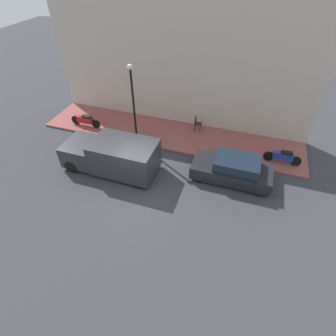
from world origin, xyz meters
The scene contains 9 objects.
ground_plane centered at (0.00, 0.00, 0.00)m, with size 60.00×60.00×0.00m, color #38383D.
sidewalk centered at (4.72, 0.00, 0.07)m, with size 3.15×16.01×0.13m.
building_facade centered at (6.45, 0.00, 3.81)m, with size 0.30×16.01×7.63m.
parked_car centered at (1.98, -4.21, 0.64)m, with size 1.71×3.91×1.33m.
delivery_van centered at (0.79, 1.82, 0.93)m, with size 2.02×4.92×1.81m.
motorcycle_red centered at (3.87, 5.35, 0.56)m, with size 0.30×2.05×0.77m.
motorcycle_blue centered at (3.96, -6.61, 0.54)m, with size 0.30×1.93×0.75m.
streetlamp centered at (3.35, 1.59, 2.91)m, with size 0.28×0.28×4.56m.
cafe_chair centered at (5.63, -1.50, 0.68)m, with size 0.40×0.40×0.95m.
Camera 1 is at (-8.25, -4.24, 9.28)m, focal length 28.00 mm.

